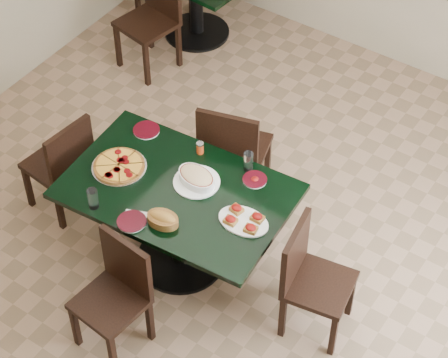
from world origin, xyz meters
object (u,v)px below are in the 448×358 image
Objects in this scene: main_table at (178,207)px; bread_basket at (163,219)px; chair_right at (309,275)px; lasagna_casserole at (197,178)px; back_chair_near at (154,12)px; chair_far at (232,149)px; chair_near at (118,289)px; chair_left at (64,162)px; bruschetta_platter at (244,220)px; pepperoni_pizza at (119,166)px.

bread_basket is at bearing -75.07° from main_table.
lasagna_casserole is at bearing 75.96° from chair_right.
bread_basket reaches higher than main_table.
bread_basket is at bearing -75.80° from lasagna_casserole.
chair_far is at bearing -24.06° from back_chair_near.
chair_near is at bearing -81.41° from lasagna_casserole.
chair_right is 1.01× the size of chair_left.
chair_right is 1.01m from bread_basket.
bread_basket is 0.52m from bruschetta_platter.
chair_right is (0.96, 0.78, 0.01)m from chair_near.
back_chair_near is (-1.60, 2.49, 0.05)m from chair_near.
chair_left is 1.90m from back_chair_near.
bruschetta_platter is at bearing -29.47° from back_chair_near.
back_chair_near is 2.51× the size of pepperoni_pizza.
chair_left reaches higher than bread_basket.
chair_far reaches higher than back_chair_near.
bread_basket is 0.65× the size of bruschetta_platter.
bread_basket is at bearing 89.05° from chair_near.
chair_left is at bearing 179.81° from pepperoni_pizza.
chair_left is 0.93× the size of back_chair_near.
back_chair_near is (-1.53, 1.06, -0.02)m from chair_far.
main_table is at bearing 83.22° from chair_right.
chair_left is 2.46× the size of bruschetta_platter.
pepperoni_pizza is at bearing 96.10° from chair_left.
chair_right is at bearing -23.04° from back_chair_near.
back_chair_near reaches higher than lasagna_casserole.
chair_far is 1.43m from chair_near.
lasagna_casserole is 0.42m from bread_basket.
chair_left is 1.55m from bruschetta_platter.
pepperoni_pizza is 1.19× the size of lasagna_casserole.
chair_far is at bearing 48.22° from chair_right.
bread_basket is (0.55, -0.23, 0.02)m from pepperoni_pizza.
chair_near is 0.91m from lasagna_casserole.
pepperoni_pizza is 0.60m from bread_basket.
back_chair_near reaches higher than chair_right.
bruschetta_platter is at bearing 25.79° from bread_basket.
back_chair_near is (-1.55, 1.76, -0.03)m from main_table.
back_chair_near is at bearing 127.29° from main_table.
lasagna_casserole is at bearing 105.85° from chair_left.
chair_far is 1.21m from chair_right.
lasagna_casserole is at bearing 55.06° from main_table.
main_table is 0.74m from chair_near.
lasagna_casserole is (1.07, 0.18, 0.30)m from chair_left.
chair_right reaches higher than pepperoni_pizza.
chair_far is 1.10× the size of chair_right.
main_table is at bearing 99.78° from chair_near.
lasagna_casserole reaches higher than pepperoni_pizza.
bread_basket is at bearing 81.27° from chair_far.
back_chair_near reaches higher than pepperoni_pizza.
chair_right is at bearing 99.42° from chair_left.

